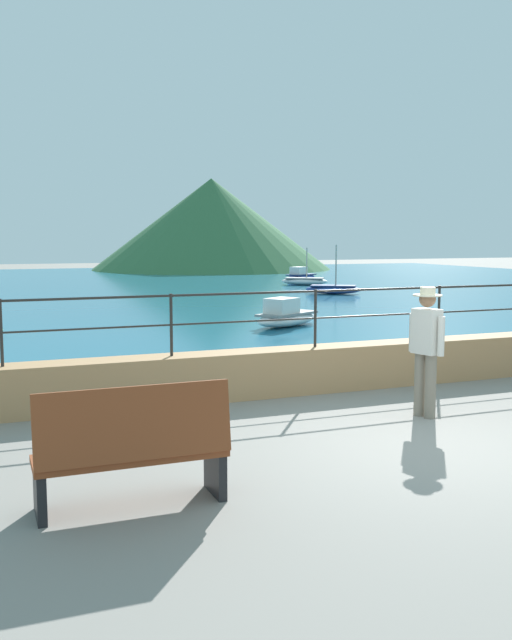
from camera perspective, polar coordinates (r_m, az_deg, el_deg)
ground_plane at (r=8.50m, az=14.49°, el=-9.90°), size 120.00×120.00×0.00m
promenade_wall at (r=11.09m, az=4.78°, el=-3.96°), size 20.00×0.56×0.70m
railing at (r=10.95m, az=4.83°, el=1.12°), size 18.44×0.04×0.90m
lake_water at (r=32.85m, az=-12.99°, el=2.42°), size 64.00×44.32×0.06m
hill_main at (r=52.14m, az=-3.62°, el=7.73°), size 17.58×17.58×6.66m
bench_main at (r=6.38m, az=-9.94°, el=-10.15°), size 1.70×0.56×1.13m
person_walking at (r=9.62m, az=13.62°, el=-1.97°), size 0.38×0.55×1.75m
boat_0 at (r=34.73m, az=3.96°, el=3.18°), size 2.41×2.04×1.83m
boat_1 at (r=18.59m, az=2.45°, el=0.32°), size 2.44×1.95×0.76m
boat_2 at (r=29.39m, az=6.28°, el=2.51°), size 2.42×2.02×2.03m
boat_4 at (r=38.04m, az=3.64°, el=3.59°), size 2.44×1.95×0.76m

